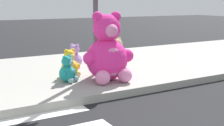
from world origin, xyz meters
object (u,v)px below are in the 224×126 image
(plush_teal, at_px, (68,71))
(plush_tan, at_px, (116,55))
(plush_yellow, at_px, (70,65))
(plush_pink_large, at_px, (108,53))
(plush_lavender, at_px, (74,58))

(plush_teal, xyz_separation_m, plush_tan, (1.66, 0.89, 0.07))
(plush_teal, distance_m, plush_yellow, 0.47)
(plush_pink_large, height_order, plush_tan, plush_pink_large)
(plush_tan, bearing_deg, plush_teal, -151.88)
(plush_tan, bearing_deg, plush_pink_large, -127.42)
(plush_tan, bearing_deg, plush_lavender, 161.10)
(plush_pink_large, xyz_separation_m, plush_yellow, (-0.55, 0.70, -0.32))
(plush_yellow, relative_size, plush_lavender, 1.03)
(plush_pink_large, height_order, plush_yellow, plush_pink_large)
(plush_yellow, xyz_separation_m, plush_tan, (1.44, 0.47, 0.05))
(plush_pink_large, relative_size, plush_teal, 2.57)
(plush_yellow, distance_m, plush_tan, 1.52)
(plush_yellow, bearing_deg, plush_lavender, 61.61)
(plush_pink_large, xyz_separation_m, plush_lavender, (-0.11, 1.51, -0.33))
(plush_yellow, distance_m, plush_lavender, 0.93)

